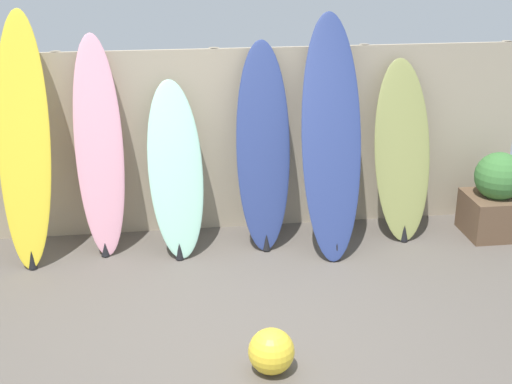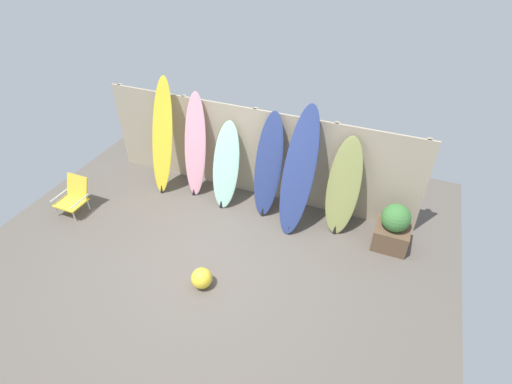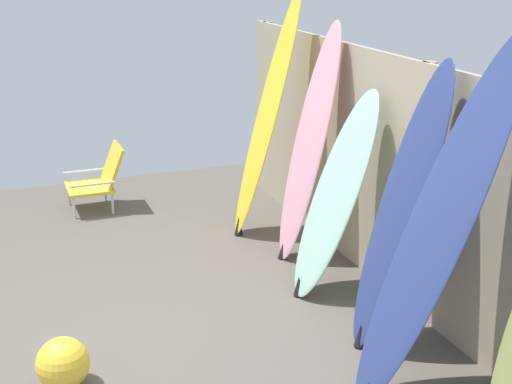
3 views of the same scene
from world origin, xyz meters
TOP-DOWN VIEW (x-y plane):
  - ground at (0.00, 0.00)m, footprint 7.68×7.68m
  - fence_back at (-0.00, 2.01)m, footprint 6.08×0.11m
  - surfboard_yellow_0 at (-1.71, 1.56)m, footprint 0.49×0.67m
  - surfboard_pink_1 at (-1.09, 1.68)m, footprint 0.48×0.57m
  - surfboard_seafoam_2 at (-0.41, 1.58)m, footprint 0.56×0.72m
  - surfboard_navy_3 at (0.41, 1.62)m, footprint 0.53×0.61m
  - surfboard_navy_4 at (1.01, 1.46)m, footprint 0.62×0.93m
  - surfboard_olive_5 at (1.76, 1.64)m, footprint 0.55×0.56m
  - beach_chair at (-2.90, 0.23)m, footprint 0.50×0.56m
  - planter_box at (2.68, 1.46)m, footprint 0.56×0.53m
  - beach_ball at (0.16, -0.51)m, footprint 0.32×0.32m

SIDE VIEW (x-z plane):
  - ground at x=0.00m, z-range 0.00..0.00m
  - beach_ball at x=0.16m, z-range 0.00..0.32m
  - beach_chair at x=-2.90m, z-range 0.00..0.65m
  - planter_box at x=2.68m, z-range -0.03..0.81m
  - surfboard_seafoam_2 at x=-0.41m, z-range -0.01..1.55m
  - surfboard_olive_5 at x=1.76m, z-range -0.01..1.68m
  - fence_back at x=0.00m, z-range 0.00..1.80m
  - surfboard_navy_3 at x=0.41m, z-range -0.01..1.89m
  - surfboard_pink_1 at x=-1.09m, z-range -0.01..1.97m
  - surfboard_navy_4 at x=1.01m, z-range -0.02..2.13m
  - surfboard_yellow_0 at x=-1.71m, z-range -0.02..2.20m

